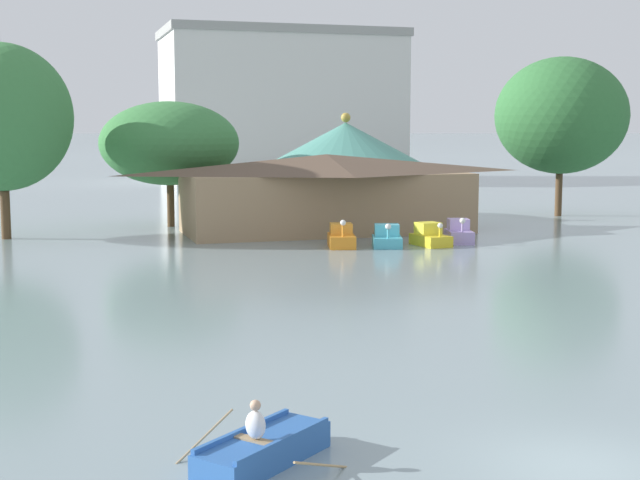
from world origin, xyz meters
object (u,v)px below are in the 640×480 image
at_px(shoreline_tree_mid, 169,143).
at_px(shoreline_tree_right, 561,116).
at_px(background_building_block, 281,106).
at_px(rowboat_with_rower, 263,449).
at_px(boathouse, 326,192).
at_px(pedal_boat_cyan, 387,238).
at_px(shoreline_tree_tall_left, 1,117).
at_px(pedal_boat_orange, 341,238).
at_px(pedal_boat_lavender, 459,233).
at_px(green_roof_pavilion, 346,163).
at_px(pedal_boat_yellow, 430,237).

relative_size(shoreline_tree_mid, shoreline_tree_right, 0.78).
bearing_deg(shoreline_tree_mid, background_building_block, 67.56).
relative_size(rowboat_with_rower, boathouse, 0.18).
height_order(pedal_boat_cyan, shoreline_tree_tall_left, shoreline_tree_tall_left).
distance_m(pedal_boat_orange, shoreline_tree_right, 25.53).
relative_size(rowboat_with_rower, pedal_boat_lavender, 1.29).
bearing_deg(pedal_boat_cyan, pedal_boat_orange, -86.28).
xyz_separation_m(green_roof_pavilion, shoreline_tree_right, (16.22, -2.16, 3.39)).
height_order(pedal_boat_orange, pedal_boat_lavender, pedal_boat_orange).
xyz_separation_m(boathouse, background_building_block, (11.33, 55.51, 6.70)).
relative_size(pedal_boat_lavender, shoreline_tree_right, 0.22).
height_order(pedal_boat_lavender, boathouse, boathouse).
xyz_separation_m(pedal_boat_orange, green_roof_pavilion, (5.05, 14.44, 3.59)).
distance_m(rowboat_with_rower, background_building_block, 96.87).
distance_m(pedal_boat_lavender, shoreline_tree_right, 20.09).
bearing_deg(pedal_boat_lavender, background_building_block, -170.55).
bearing_deg(shoreline_tree_mid, pedal_boat_cyan, -53.68).
bearing_deg(shoreline_tree_mid, shoreline_tree_tall_left, -159.21).
distance_m(rowboat_with_rower, shoreline_tree_right, 54.68).
bearing_deg(pedal_boat_cyan, pedal_boat_yellow, 101.89).
height_order(pedal_boat_orange, shoreline_tree_tall_left, shoreline_tree_tall_left).
height_order(pedal_boat_lavender, shoreline_tree_tall_left, shoreline_tree_tall_left).
relative_size(pedal_boat_lavender, boathouse, 0.14).
distance_m(pedal_boat_cyan, shoreline_tree_tall_left, 23.82).
height_order(rowboat_with_rower, pedal_boat_lavender, pedal_boat_lavender).
relative_size(rowboat_with_rower, pedal_boat_orange, 1.20).
relative_size(green_roof_pavilion, background_building_block, 0.39).
bearing_deg(pedal_boat_cyan, shoreline_tree_tall_left, -98.21).
distance_m(pedal_boat_cyan, background_building_block, 64.62).
distance_m(shoreline_tree_tall_left, background_building_block, 61.52).
height_order(shoreline_tree_mid, background_building_block, background_building_block).
bearing_deg(shoreline_tree_mid, rowboat_with_rower, -95.20).
xyz_separation_m(pedal_boat_cyan, background_building_block, (10.17, 63.21, 8.79)).
height_order(rowboat_with_rower, shoreline_tree_right, shoreline_tree_right).
height_order(pedal_boat_yellow, shoreline_tree_mid, shoreline_tree_mid).
bearing_deg(background_building_block, boathouse, -101.54).
distance_m(shoreline_tree_tall_left, shoreline_tree_right, 39.46).
distance_m(pedal_boat_lavender, shoreline_tree_tall_left, 27.74).
bearing_deg(pedal_boat_lavender, shoreline_tree_mid, -117.67).
bearing_deg(pedal_boat_lavender, pedal_boat_orange, -76.83).
bearing_deg(green_roof_pavilion, shoreline_tree_mid, -174.78).
relative_size(rowboat_with_rower, pedal_boat_yellow, 1.30).
height_order(pedal_boat_cyan, shoreline_tree_right, shoreline_tree_right).
bearing_deg(pedal_boat_lavender, shoreline_tree_right, 145.81).
distance_m(shoreline_tree_tall_left, shoreline_tree_mid, 11.20).
bearing_deg(shoreline_tree_tall_left, rowboat_with_rower, -80.99).
xyz_separation_m(rowboat_with_rower, shoreline_tree_tall_left, (-6.35, 40.07, 6.92)).
xyz_separation_m(green_roof_pavilion, shoreline_tree_tall_left, (-23.13, -5.10, 3.12)).
height_order(green_roof_pavilion, shoreline_tree_tall_left, shoreline_tree_tall_left).
bearing_deg(shoreline_tree_tall_left, pedal_boat_cyan, -25.83).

